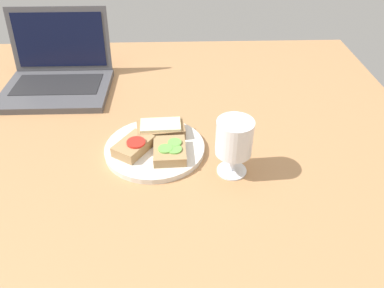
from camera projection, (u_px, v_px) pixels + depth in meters
The scene contains 7 objects.
wooden_table at pixel (161, 155), 94.10cm from camera, with size 140.00×140.00×3.00cm, color #B27F51.
plate at pixel (155, 148), 92.72cm from camera, with size 24.65×24.65×1.42cm, color silver.
sandwich_with_tomato at pixel (134, 146), 90.08cm from camera, with size 10.42×11.42×3.09cm.
sandwich_with_cucumber at pixel (170, 151), 88.81cm from camera, with size 7.97×9.92×2.75cm.
sandwich_with_cheese at pixel (160, 129), 95.40cm from camera, with size 12.70×8.24×3.25cm.
wine_glass at pixel (234, 139), 81.46cm from camera, with size 8.20×8.20×13.82cm.
laptop at pixel (57, 76), 116.70cm from camera, with size 32.07×28.05×21.89cm.
Camera 1 is at (5.40, -73.43, 60.68)cm, focal length 35.00 mm.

